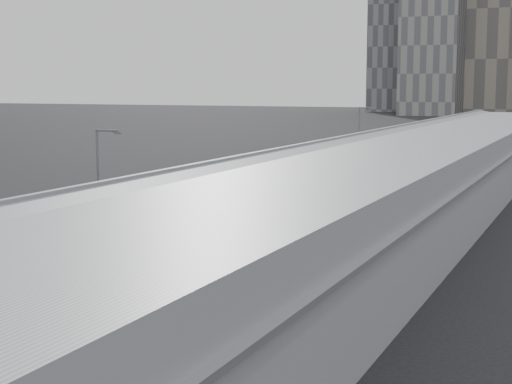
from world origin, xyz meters
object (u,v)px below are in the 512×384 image
Objects in this scene: bus_4 at (315,188)px; street_lamp_far at (360,133)px; shipping_container at (367,154)px; bus_9 at (451,140)px; bus_8 at (433,148)px; bus_3 at (251,213)px; bus_6 at (384,165)px; street_lamp_near at (100,180)px; suv at (402,147)px; bus_2 at (163,240)px; bus_7 at (413,153)px; bus_5 at (353,176)px.

street_lamp_far is at bearing 94.25° from bus_4.
bus_9 is at bearing 61.76° from shipping_container.
bus_8 reaches higher than shipping_container.
bus_3 is at bearing -82.85° from street_lamp_far.
street_lamp_far reaches higher than bus_6.
street_lamp_far reaches higher than street_lamp_near.
street_lamp_far is 1.38× the size of suv.
bus_8 is (0.77, 81.80, 0.07)m from bus_2.
bus_3 reaches higher than bus_7.
bus_9 is at bearing 70.35° from suv.
shipping_container is (-6.91, -29.32, -0.38)m from bus_9.
bus_3 is 79.67m from suv.
street_lamp_near is (-6.42, -25.89, 3.31)m from bus_4.
street_lamp_near is 60.62m from street_lamp_far.
bus_2 is at bearing -95.90° from bus_4.
bus_8 is (-0.17, 70.11, -0.01)m from bus_3.
bus_6 is at bearing -85.64° from bus_9.
street_lamp_near reaches higher than bus_4.
shipping_container is at bearing -98.56° from bus_9.
bus_9 is 96.75m from street_lamp_near.
bus_5 is at bearing 88.11° from bus_2.
bus_5 is 1.04× the size of bus_6.
bus_4 is at bearing -83.92° from bus_7.
shipping_container is (-6.64, 15.43, -0.14)m from bus_6.
street_lamp_near is (-6.85, -79.87, 3.27)m from bus_8.
street_lamp_far reaches higher than bus_2.
bus_6 is 0.90× the size of bus_8.
street_lamp_far reaches higher than bus_7.
bus_9 is at bearing 86.01° from street_lamp_near.
bus_3 is at bearing -93.03° from bus_8.
street_lamp_near reaches higher than bus_7.
bus_4 reaches higher than bus_6.
bus_2 is 11.72m from bus_3.
shipping_container is at bearing 96.49° from bus_3.
bus_8 is at bearing 89.49° from bus_3.
shipping_container is at bearing -122.08° from bus_8.
bus_8 is at bearing 88.09° from bus_6.
street_lamp_near reaches higher than shipping_container.
bus_7 is at bearing -96.45° from bus_8.
bus_2 reaches higher than bus_5.
bus_5 is at bearing -90.62° from bus_6.
bus_9 is 10.20m from suv.
bus_9 reaches higher than bus_4.
shipping_container is 1.06× the size of suv.
bus_4 is 1.01× the size of bus_7.
bus_9 is at bearing 87.24° from bus_8.
bus_9 is (0.27, 44.75, 0.24)m from bus_6.
suv is (-6.46, 20.50, -0.72)m from bus_7.
bus_3 is at bearing -90.10° from bus_5.
bus_5 is 23.76m from street_lamp_far.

